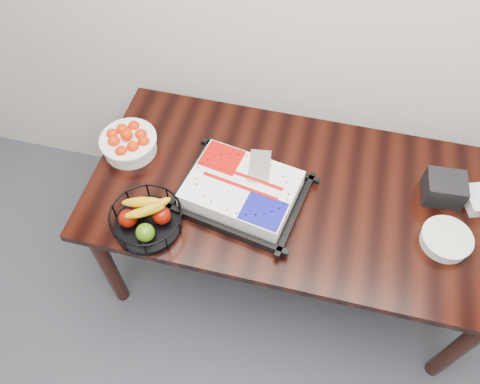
% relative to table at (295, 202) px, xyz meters
% --- Properties ---
extents(table, '(1.80, 0.90, 0.75)m').
position_rel_table_xyz_m(table, '(0.00, 0.00, 0.00)').
color(table, black).
rests_on(table, ground).
extents(cake_tray, '(0.57, 0.48, 0.10)m').
position_rel_table_xyz_m(cake_tray, '(-0.23, -0.09, 0.13)').
color(cake_tray, black).
rests_on(cake_tray, table).
extents(tangerine_bowl, '(0.26, 0.26, 0.16)m').
position_rel_table_xyz_m(tangerine_bowl, '(-0.78, 0.05, 0.16)').
color(tangerine_bowl, white).
rests_on(tangerine_bowl, table).
extents(fruit_basket, '(0.29, 0.29, 0.15)m').
position_rel_table_xyz_m(fruit_basket, '(-0.56, -0.32, 0.15)').
color(fruit_basket, black).
rests_on(fruit_basket, table).
extents(plate_stack, '(0.20, 0.20, 0.05)m').
position_rel_table_xyz_m(plate_stack, '(0.62, -0.11, 0.11)').
color(plate_stack, white).
rests_on(plate_stack, table).
extents(napkin_box, '(0.17, 0.15, 0.11)m').
position_rel_table_xyz_m(napkin_box, '(0.60, 0.12, 0.14)').
color(napkin_box, black).
rests_on(napkin_box, table).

